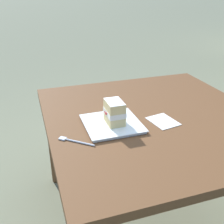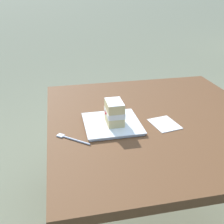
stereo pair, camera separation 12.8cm
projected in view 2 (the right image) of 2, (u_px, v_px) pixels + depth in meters
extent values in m
plane|color=#747456|center=(149.00, 218.00, 1.69)|extent=(160.00, 160.00, 0.00)
cylinder|color=brown|center=(62.00, 139.00, 1.91)|extent=(0.07, 0.07, 0.66)
cylinder|color=brown|center=(191.00, 125.00, 2.09)|extent=(0.07, 0.07, 0.66)
cube|color=brown|center=(157.00, 121.00, 1.40)|extent=(1.14, 1.10, 0.04)
cube|color=white|center=(112.00, 124.00, 1.31)|extent=(0.25, 0.25, 0.01)
cube|color=white|center=(112.00, 123.00, 1.31)|extent=(0.26, 0.26, 0.00)
cube|color=#E0C17A|center=(114.00, 119.00, 1.29)|extent=(0.11, 0.08, 0.04)
cube|color=white|center=(114.00, 112.00, 1.28)|extent=(0.11, 0.08, 0.03)
sphere|color=red|center=(106.00, 112.00, 1.30)|extent=(0.01, 0.01, 0.01)
sphere|color=red|center=(124.00, 115.00, 1.26)|extent=(0.01, 0.01, 0.01)
sphere|color=red|center=(106.00, 113.00, 1.27)|extent=(0.01, 0.01, 0.01)
cube|color=#E0C17A|center=(114.00, 106.00, 1.26)|extent=(0.11, 0.08, 0.04)
cube|color=white|center=(114.00, 102.00, 1.25)|extent=(0.11, 0.07, 0.00)
cylinder|color=silver|center=(76.00, 140.00, 1.18)|extent=(0.10, 0.11, 0.01)
cube|color=silver|center=(61.00, 136.00, 1.22)|extent=(0.04, 0.04, 0.01)
cube|color=silver|center=(165.00, 124.00, 1.32)|extent=(0.16, 0.14, 0.00)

